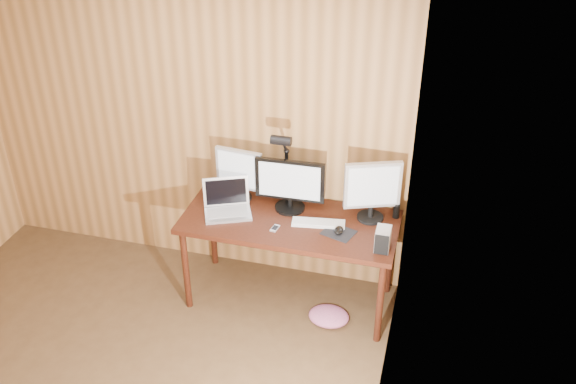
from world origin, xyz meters
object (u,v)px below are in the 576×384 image
at_px(speaker, 396,210).
at_px(hard_drive, 383,239).
at_px(desk, 292,228).
at_px(monitor_right, 372,189).
at_px(monitor_left, 239,173).
at_px(laptop, 227,204).
at_px(phone, 275,228).
at_px(monitor_center, 290,184).
at_px(keyboard, 318,223).
at_px(mouse, 339,230).
at_px(desk_lamp, 284,158).

bearing_deg(speaker, hard_drive, -96.19).
height_order(desk, speaker, speaker).
bearing_deg(desk, monitor_right, 9.78).
distance_m(monitor_left, speaker, 1.22).
relative_size(laptop, phone, 4.39).
relative_size(monitor_left, monitor_right, 0.90).
relative_size(monitor_right, phone, 4.89).
height_order(monitor_center, keyboard, monitor_center).
bearing_deg(laptop, keyboard, -23.70).
bearing_deg(hard_drive, mouse, 160.70).
bearing_deg(hard_drive, monitor_center, 155.68).
bearing_deg(monitor_left, desk_lamp, 7.29).
relative_size(desk, monitor_right, 3.42).
bearing_deg(hard_drive, monitor_right, 110.83).
distance_m(monitor_left, laptop, 0.26).
bearing_deg(keyboard, monitor_left, 155.44).
bearing_deg(desk, hard_drive, -19.95).
bearing_deg(laptop, phone, -42.66).
xyz_separation_m(desk, keyboard, (0.22, -0.07, 0.13)).
relative_size(mouse, desk_lamp, 0.17).
distance_m(monitor_right, hard_drive, 0.42).
bearing_deg(desk, laptop, -171.25).
height_order(hard_drive, speaker, hard_drive).
bearing_deg(monitor_left, phone, -35.64).
xyz_separation_m(monitor_right, mouse, (-0.19, -0.24, -0.23)).
xyz_separation_m(phone, speaker, (0.83, 0.38, 0.05)).
xyz_separation_m(monitor_left, keyboard, (0.67, -0.20, -0.22)).
bearing_deg(desk_lamp, phone, -89.84).
xyz_separation_m(monitor_left, hard_drive, (1.16, -0.38, -0.15)).
bearing_deg(monitor_left, monitor_center, -0.04).
relative_size(mouse, hard_drive, 0.67).
relative_size(monitor_center, monitor_left, 1.25).
distance_m(monitor_center, hard_drive, 0.83).
height_order(monitor_left, mouse, monitor_left).
bearing_deg(phone, monitor_center, 92.82).
relative_size(desk, speaker, 13.53).
relative_size(monitor_center, monitor_right, 1.13).
xyz_separation_m(hard_drive, speaker, (0.05, 0.42, -0.02)).
height_order(monitor_center, mouse, monitor_center).
bearing_deg(hard_drive, monitor_left, 161.66).
distance_m(keyboard, hard_drive, 0.53).
relative_size(monitor_center, laptop, 1.25).
xyz_separation_m(laptop, mouse, (0.87, -0.07, -0.04)).
distance_m(monitor_center, laptop, 0.50).
xyz_separation_m(monitor_right, phone, (-0.65, -0.31, -0.25)).
height_order(monitor_left, monitor_right, monitor_right).
distance_m(laptop, hard_drive, 1.21).
distance_m(monitor_left, phone, 0.55).
distance_m(hard_drive, phone, 0.79).
bearing_deg(laptop, monitor_right, -14.65).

